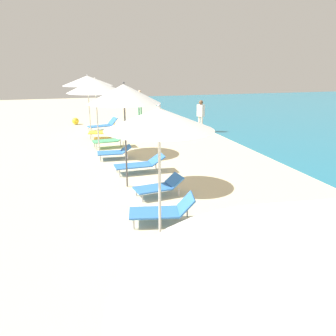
{
  "coord_description": "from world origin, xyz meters",
  "views": [
    {
      "loc": [
        -1.51,
        2.87,
        3.45
      ],
      "look_at": [
        0.58,
        10.01,
        1.19
      ],
      "focal_mm": 37.07,
      "sensor_mm": 36.0,
      "label": 1
    }
  ],
  "objects_px": {
    "lounger_fourth_inland": "(159,186)",
    "person_walking_far": "(140,100)",
    "umbrella_fourth": "(124,94)",
    "beach_ball": "(76,121)",
    "umbrella_farthest": "(87,81)",
    "person_walking_mid": "(201,113)",
    "lounger_farthest_shoreside": "(103,125)",
    "lounger_farthest_inland": "(103,131)",
    "lounger_fourth_shoreside": "(140,164)",
    "umbrella_fifth": "(95,86)",
    "lounger_fifth_shoreside": "(110,140)",
    "lounger_third_shoreside": "(164,210)",
    "cooler_box": "(330,237)",
    "umbrella_third": "(159,119)",
    "lounger_fifth_inland": "(115,152)",
    "lounger_third_inland": "(225,260)"
  },
  "relations": [
    {
      "from": "lounger_fifth_shoreside",
      "to": "lounger_third_shoreside",
      "type": "bearing_deg",
      "value": 86.73
    },
    {
      "from": "umbrella_third",
      "to": "lounger_third_shoreside",
      "type": "relative_size",
      "value": 1.81
    },
    {
      "from": "umbrella_fourth",
      "to": "person_walking_far",
      "type": "distance_m",
      "value": 14.41
    },
    {
      "from": "lounger_fourth_shoreside",
      "to": "umbrella_fifth",
      "type": "height_order",
      "value": "umbrella_fifth"
    },
    {
      "from": "lounger_third_shoreside",
      "to": "cooler_box",
      "type": "xyz_separation_m",
      "value": [
        2.88,
        -1.88,
        -0.13
      ]
    },
    {
      "from": "umbrella_fourth",
      "to": "lounger_farthest_inland",
      "type": "xyz_separation_m",
      "value": [
        0.07,
        7.06,
        -2.31
      ]
    },
    {
      "from": "lounger_fourth_shoreside",
      "to": "person_walking_mid",
      "type": "height_order",
      "value": "person_walking_mid"
    },
    {
      "from": "lounger_farthest_inland",
      "to": "lounger_farthest_shoreside",
      "type": "bearing_deg",
      "value": -86.49
    },
    {
      "from": "lounger_fourth_inland",
      "to": "umbrella_fifth",
      "type": "relative_size",
      "value": 0.46
    },
    {
      "from": "umbrella_third",
      "to": "lounger_fifth_inland",
      "type": "bearing_deg",
      "value": 88.93
    },
    {
      "from": "lounger_farthest_inland",
      "to": "person_walking_far",
      "type": "bearing_deg",
      "value": -105.36
    },
    {
      "from": "umbrella_fourth",
      "to": "beach_ball",
      "type": "height_order",
      "value": "umbrella_fourth"
    },
    {
      "from": "lounger_fourth_shoreside",
      "to": "lounger_farthest_inland",
      "type": "distance_m",
      "value": 5.86
    },
    {
      "from": "lounger_third_inland",
      "to": "person_walking_mid",
      "type": "distance_m",
      "value": 12.88
    },
    {
      "from": "umbrella_third",
      "to": "lounger_third_inland",
      "type": "height_order",
      "value": "umbrella_third"
    },
    {
      "from": "umbrella_third",
      "to": "lounger_fifth_inland",
      "type": "relative_size",
      "value": 2.17
    },
    {
      "from": "lounger_third_inland",
      "to": "lounger_fourth_inland",
      "type": "bearing_deg",
      "value": -93.99
    },
    {
      "from": "umbrella_fourth",
      "to": "lounger_fourth_shoreside",
      "type": "distance_m",
      "value": 2.73
    },
    {
      "from": "cooler_box",
      "to": "beach_ball",
      "type": "distance_m",
      "value": 16.49
    },
    {
      "from": "umbrella_farthest",
      "to": "cooler_box",
      "type": "distance_m",
      "value": 13.42
    },
    {
      "from": "umbrella_farthest",
      "to": "person_walking_mid",
      "type": "xyz_separation_m",
      "value": [
        5.55,
        -0.92,
        -1.64
      ]
    },
    {
      "from": "umbrella_third",
      "to": "lounger_fifth_inland",
      "type": "xyz_separation_m",
      "value": [
        0.13,
        7.03,
        -2.27
      ]
    },
    {
      "from": "lounger_fourth_inland",
      "to": "lounger_third_shoreside",
      "type": "bearing_deg",
      "value": 70.7
    },
    {
      "from": "umbrella_fifth",
      "to": "lounger_fifth_inland",
      "type": "height_order",
      "value": "umbrella_fifth"
    },
    {
      "from": "beach_ball",
      "to": "lounger_third_shoreside",
      "type": "bearing_deg",
      "value": -84.15
    },
    {
      "from": "lounger_farthest_shoreside",
      "to": "beach_ball",
      "type": "relative_size",
      "value": 4.29
    },
    {
      "from": "lounger_farthest_inland",
      "to": "lounger_third_inland",
      "type": "bearing_deg",
      "value": 103.45
    },
    {
      "from": "lounger_third_inland",
      "to": "lounger_fifth_shoreside",
      "type": "bearing_deg",
      "value": -91.67
    },
    {
      "from": "umbrella_fifth",
      "to": "lounger_farthest_inland",
      "type": "relative_size",
      "value": 2.17
    },
    {
      "from": "lounger_fourth_inland",
      "to": "umbrella_fifth",
      "type": "height_order",
      "value": "umbrella_fifth"
    },
    {
      "from": "lounger_fourth_inland",
      "to": "lounger_fifth_inland",
      "type": "relative_size",
      "value": 1.06
    },
    {
      "from": "person_walking_far",
      "to": "beach_ball",
      "type": "xyz_separation_m",
      "value": [
        -4.37,
        -2.49,
        -0.84
      ]
    },
    {
      "from": "lounger_fourth_shoreside",
      "to": "umbrella_fifth",
      "type": "distance_m",
      "value": 3.81
    },
    {
      "from": "lounger_farthest_shoreside",
      "to": "cooler_box",
      "type": "bearing_deg",
      "value": 88.45
    },
    {
      "from": "umbrella_third",
      "to": "lounger_farthest_shoreside",
      "type": "height_order",
      "value": "umbrella_third"
    },
    {
      "from": "umbrella_fourth",
      "to": "lounger_fifth_shoreside",
      "type": "bearing_deg",
      "value": 88.48
    },
    {
      "from": "lounger_farthest_shoreside",
      "to": "person_walking_mid",
      "type": "height_order",
      "value": "person_walking_mid"
    },
    {
      "from": "umbrella_fourth",
      "to": "umbrella_fifth",
      "type": "relative_size",
      "value": 1.01
    },
    {
      "from": "lounger_fourth_shoreside",
      "to": "lounger_fourth_inland",
      "type": "height_order",
      "value": "lounger_fourth_shoreside"
    },
    {
      "from": "umbrella_fifth",
      "to": "lounger_farthest_shoreside",
      "type": "bearing_deg",
      "value": 82.01
    },
    {
      "from": "person_walking_far",
      "to": "lounger_third_shoreside",
      "type": "bearing_deg",
      "value": 32.42
    },
    {
      "from": "umbrella_third",
      "to": "lounger_fourth_shoreside",
      "type": "xyz_separation_m",
      "value": [
        0.7,
        5.11,
        -2.25
      ]
    },
    {
      "from": "umbrella_fifth",
      "to": "person_walking_mid",
      "type": "xyz_separation_m",
      "value": [
        5.53,
        3.2,
        -1.64
      ]
    },
    {
      "from": "lounger_third_shoreside",
      "to": "beach_ball",
      "type": "height_order",
      "value": "lounger_third_shoreside"
    },
    {
      "from": "beach_ball",
      "to": "lounger_fifth_inland",
      "type": "bearing_deg",
      "value": -82.13
    },
    {
      "from": "lounger_fourth_inland",
      "to": "lounger_farthest_inland",
      "type": "bearing_deg",
      "value": -93.32
    },
    {
      "from": "lounger_fourth_inland",
      "to": "umbrella_fifth",
      "type": "distance_m",
      "value": 5.66
    },
    {
      "from": "lounger_fourth_inland",
      "to": "person_walking_far",
      "type": "bearing_deg",
      "value": -107.75
    },
    {
      "from": "lounger_fourth_inland",
      "to": "person_walking_mid",
      "type": "xyz_separation_m",
      "value": [
        4.41,
        8.23,
        0.71
      ]
    },
    {
      "from": "umbrella_third",
      "to": "person_walking_far",
      "type": "distance_m",
      "value": 18.18
    }
  ]
}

